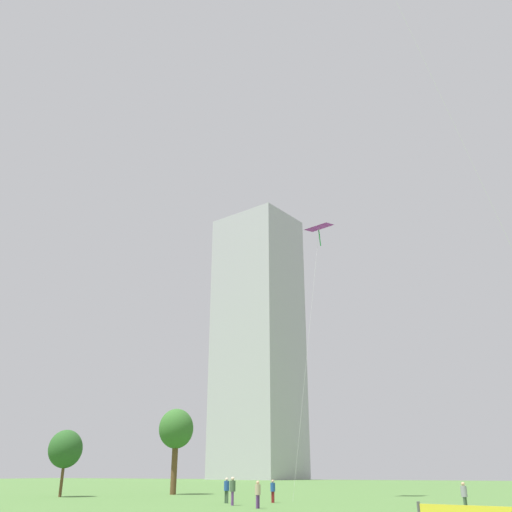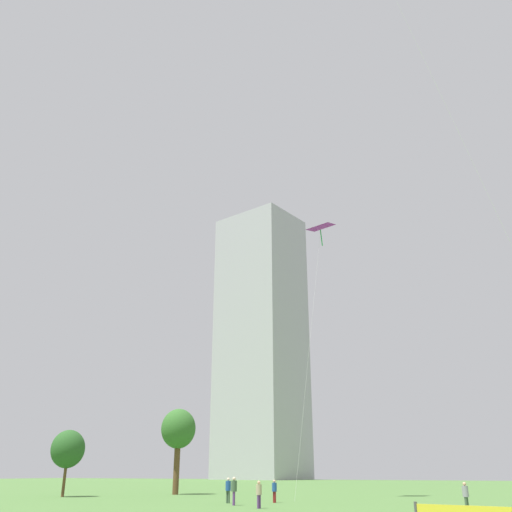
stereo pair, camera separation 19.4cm
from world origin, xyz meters
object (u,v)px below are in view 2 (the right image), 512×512
distant_highrise_1 (261,340)px  kite_flying_1 (321,228)px  person_standing_4 (259,492)px  person_standing_2 (234,489)px  park_tree_0 (68,449)px  park_tree_1 (178,430)px  person_standing_1 (466,494)px  person_standing_0 (274,489)px  person_standing_6 (228,488)px

distant_highrise_1 → kite_flying_1: bearing=-49.4°
person_standing_4 → kite_flying_1: (0.17, 14.11, 23.62)m
person_standing_2 → park_tree_0: (-19.84, 5.06, 3.00)m
park_tree_0 → distant_highrise_1: distant_highrise_1 is taller
kite_flying_1 → park_tree_0: size_ratio=4.41×
park_tree_0 → park_tree_1: size_ratio=0.70×
person_standing_1 → person_standing_4: size_ratio=0.98×
person_standing_0 → distant_highrise_1: size_ratio=0.02×
person_standing_2 → park_tree_0: bearing=43.9°
person_standing_1 → park_tree_0: size_ratio=0.27×
park_tree_1 → person_standing_6: bearing=-43.9°
park_tree_1 → distant_highrise_1: distant_highrise_1 is taller
person_standing_1 → distant_highrise_1: distant_highrise_1 is taller
person_standing_0 → kite_flying_1: (1.95, 7.67, 23.64)m
kite_flying_1 → park_tree_0: (-22.93, -6.79, -20.51)m
kite_flying_1 → park_tree_1: kite_flying_1 is taller
person_standing_4 → park_tree_1: (-16.60, 16.08, 5.15)m
person_standing_1 → person_standing_2: (-14.73, -0.49, 0.13)m
kite_flying_1 → distant_highrise_1: distant_highrise_1 is taller
person_standing_2 → park_tree_1: park_tree_1 is taller
person_standing_1 → kite_flying_1: size_ratio=0.06×
person_standing_1 → park_tree_0: park_tree_0 is taller
person_standing_1 → person_standing_2: bearing=-68.4°
kite_flying_1 → distant_highrise_1: (-54.29, 102.85, 15.05)m
person_standing_0 → park_tree_1: (-14.83, 9.64, 5.16)m
person_standing_4 → person_standing_6: size_ratio=0.93×
person_standing_6 → kite_flying_1: 25.88m
person_standing_0 → distant_highrise_1: bearing=148.8°
person_standing_1 → park_tree_0: 35.01m
person_standing_6 → park_tree_1: size_ratio=0.21×
person_standing_1 → person_standing_4: person_standing_4 is taller
kite_flying_1 → park_tree_1: (-16.78, 1.97, -18.47)m
park_tree_0 → park_tree_1: park_tree_1 is taller
park_tree_0 → person_standing_2: bearing=-14.3°
person_standing_2 → person_standing_6: (-1.63, 2.22, -0.04)m
park_tree_0 → person_standing_1: bearing=-7.5°
distant_highrise_1 → person_standing_2: bearing=-53.2°
person_standing_0 → park_tree_1: bearing=-179.6°
park_tree_0 → person_standing_6: bearing=-8.9°
person_standing_4 → park_tree_1: size_ratio=0.19×
person_standing_4 → distant_highrise_1: distant_highrise_1 is taller
person_standing_4 → park_tree_0: size_ratio=0.28×
person_standing_0 → person_standing_2: (-1.14, -4.18, 0.13)m
person_standing_6 → person_standing_2: bearing=-38.0°
person_standing_0 → distant_highrise_1: distant_highrise_1 is taller
kite_flying_1 → park_tree_1: size_ratio=3.10×
kite_flying_1 → person_standing_2: bearing=-104.6°
person_standing_0 → park_tree_1: 18.43m
person_standing_6 → kite_flying_1: kite_flying_1 is taller
person_standing_6 → distant_highrise_1: distant_highrise_1 is taller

